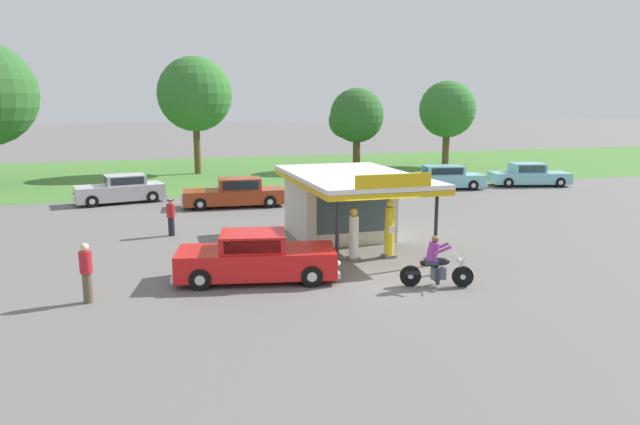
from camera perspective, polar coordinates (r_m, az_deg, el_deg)
The scene contains 17 objects.
ground_plane at distance 18.04m, azimuth 6.92°, elevation -6.67°, with size 300.00×300.00×0.00m, color slate.
grass_verge_strip at distance 46.57m, azimuth -7.98°, elevation 4.18°, with size 120.00×24.00×0.01m, color #477A33.
service_station_kiosk at distance 22.94m, azimuth 2.21°, elevation 1.41°, with size 4.42×7.67×3.24m.
gas_pump_nearside at distance 19.82m, azimuth 3.44°, elevation -2.46°, with size 0.44×0.44×1.86m.
gas_pump_offside at distance 20.29m, azimuth 7.02°, elevation -1.88°, with size 0.44×0.44×2.09m.
motorcycle_with_rider at distance 17.36m, azimuth 11.60°, elevation -5.27°, with size 2.12×0.92×1.58m.
featured_classic_sedan at distance 17.74m, azimuth -6.47°, elevation -4.61°, with size 5.29×2.72×1.53m.
parked_car_back_row_far_left at distance 33.27m, azimuth 1.57°, elevation 2.79°, with size 5.17×2.11×1.53m.
parked_car_second_row_spare at distance 40.32m, azimuth 20.34°, elevation 3.53°, with size 5.54×3.10×1.51m.
parked_car_back_row_far_right at distance 33.19m, azimuth -19.47°, elevation 2.17°, with size 5.06×2.72×1.55m.
parked_car_back_row_centre at distance 37.17m, azimuth 12.15°, elevation 3.41°, with size 5.79×2.74×1.51m.
parked_car_back_row_left at distance 30.48m, azimuth -8.56°, elevation 1.90°, with size 5.62×2.16×1.53m.
bystander_admiring_sedan at distance 24.25m, azimuth -14.83°, elevation -0.38°, with size 0.34×0.34×1.55m.
bystander_standing_back_lot at distance 16.89m, azimuth -22.53°, elevation -5.51°, with size 0.34×0.34×1.70m.
tree_oak_centre at distance 46.69m, azimuth 3.52°, elevation 9.62°, with size 4.46×4.40×6.66m.
tree_oak_right at distance 50.43m, azimuth 12.74°, elevation 10.10°, with size 4.83×4.83×7.34m.
tree_oak_far_left at distance 45.07m, azimuth -12.37°, elevation 11.41°, with size 5.69×5.69×8.97m.
Camera 1 is at (-6.96, -15.72, 5.45)m, focal length 31.68 mm.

